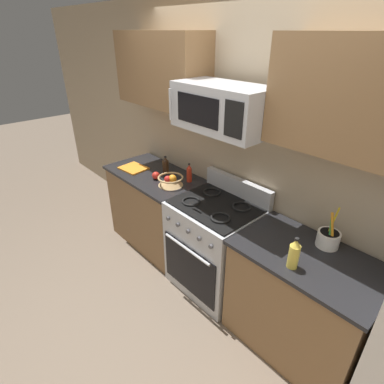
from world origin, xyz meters
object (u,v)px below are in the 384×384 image
utensil_crock (328,238)px  fruit_basket (171,180)px  apple_loose (156,176)px  cutting_board (133,168)px  bottle_oil (294,254)px  range_oven (214,245)px  bottle_soy (166,165)px  microwave (223,108)px  bottle_hot_sauce (189,173)px

utensil_crock → fruit_basket: utensil_crock is taller
utensil_crock → apple_loose: size_ratio=3.93×
apple_loose → cutting_board: (-0.39, -0.03, -0.03)m
bottle_oil → range_oven: bearing=167.8°
fruit_basket → cutting_board: bearing=-174.2°
bottle_soy → fruit_basket: bearing=-28.6°
microwave → bottle_soy: microwave is taller
apple_loose → cutting_board: size_ratio=0.28×
fruit_basket → cutting_board: 0.61m
utensil_crock → range_oven: bearing=-168.2°
fruit_basket → cutting_board: (-0.60, -0.06, -0.04)m
fruit_basket → cutting_board: fruit_basket is taller
cutting_board → bottle_soy: size_ratio=1.50×
fruit_basket → range_oven: bearing=3.5°
utensil_crock → cutting_board: size_ratio=1.12×
utensil_crock → bottle_soy: utensil_crock is taller
bottle_hot_sauce → fruit_basket: bearing=-107.7°
range_oven → utensil_crock: (0.93, 0.19, 0.50)m
microwave → fruit_basket: microwave is taller
bottle_oil → apple_loose: bearing=175.8°
cutting_board → range_oven: bearing=4.7°
range_oven → bottle_oil: bottle_oil is taller
microwave → range_oven: bearing=-90.0°
fruit_basket → apple_loose: size_ratio=3.19×
utensil_crock → bottle_oil: (-0.05, -0.39, 0.04)m
utensil_crock → apple_loose: 1.77m
apple_loose → bottle_soy: bottle_soy is taller
bottle_hot_sauce → bottle_soy: bearing=-172.7°
microwave → utensil_crock: bearing=10.1°
fruit_basket → utensil_crock: bearing=8.6°
range_oven → microwave: 1.30m
range_oven → bottle_hot_sauce: bottle_hot_sauce is taller
utensil_crock → cutting_board: (-2.14, -0.29, -0.06)m
microwave → cutting_board: bearing=-174.0°
range_oven → bottle_hot_sauce: size_ratio=5.45×
fruit_basket → bottle_soy: size_ratio=1.36×
microwave → bottle_hot_sauce: 0.95m
microwave → bottle_hot_sauce: size_ratio=3.97×
apple_loose → microwave: bearing=6.7°
range_oven → bottle_hot_sauce: (-0.54, 0.16, 0.53)m
bottle_oil → bottle_hot_sauce: bearing=166.3°
fruit_basket → microwave: bearing=6.2°
bottle_oil → bottle_soy: 1.79m
apple_loose → cutting_board: 0.39m
fruit_basket → apple_loose: bearing=-172.0°
bottle_soy → range_oven: bearing=-7.4°
range_oven → cutting_board: size_ratio=3.81×
microwave → utensil_crock: microwave is taller
range_oven → fruit_basket: range_oven is taller
apple_loose → bottle_hot_sauce: bearing=39.3°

